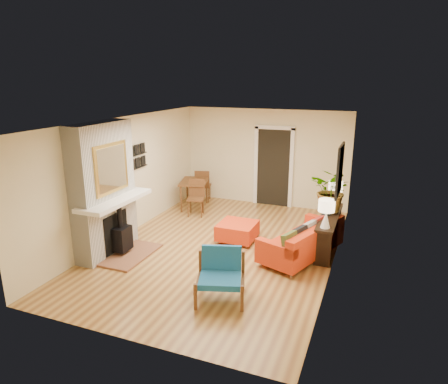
{
  "coord_description": "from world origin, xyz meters",
  "views": [
    {
      "loc": [
        2.85,
        -7.06,
        3.41
      ],
      "look_at": [
        0.0,
        0.2,
        1.15
      ],
      "focal_mm": 32.0,
      "sensor_mm": 36.0,
      "label": 1
    }
  ],
  "objects": [
    {
      "name": "dining_table",
      "position": [
        -1.58,
        2.23,
        0.6
      ],
      "size": [
        1.03,
        1.73,
        0.91
      ],
      "color": "brown",
      "rests_on": "ground"
    },
    {
      "name": "sofa",
      "position": [
        1.7,
        0.19,
        0.34
      ],
      "size": [
        1.45,
        2.11,
        0.77
      ],
      "color": "silver",
      "rests_on": "ground"
    },
    {
      "name": "ottoman",
      "position": [
        0.19,
        0.5,
        0.23
      ],
      "size": [
        0.78,
        0.78,
        0.39
      ],
      "color": "silver",
      "rests_on": "ground"
    },
    {
      "name": "console_table",
      "position": [
        2.07,
        0.77,
        0.58
      ],
      "size": [
        0.34,
        1.85,
        0.72
      ],
      "color": "black",
      "rests_on": "ground"
    },
    {
      "name": "blue_chair",
      "position": [
        0.71,
        -1.74,
        0.43
      ],
      "size": [
        0.94,
        0.93,
        0.79
      ],
      "color": "brown",
      "rests_on": "ground"
    },
    {
      "name": "houseplant",
      "position": [
        2.06,
        1.0,
        1.18
      ],
      "size": [
        1.04,
        0.98,
        0.92
      ],
      "primitive_type": "imported",
      "rotation": [
        0.0,
        0.0,
        -0.4
      ],
      "color": "#1E5919",
      "rests_on": "console_table"
    },
    {
      "name": "lamp_far",
      "position": [
        2.07,
        1.47,
        1.06
      ],
      "size": [
        0.3,
        0.3,
        0.54
      ],
      "color": "white",
      "rests_on": "console_table"
    },
    {
      "name": "lamp_near",
      "position": [
        2.07,
        0.05,
        1.06
      ],
      "size": [
        0.3,
        0.3,
        0.54
      ],
      "color": "white",
      "rests_on": "console_table"
    },
    {
      "name": "room_shell",
      "position": [
        0.6,
        2.63,
        1.24
      ],
      "size": [
        6.5,
        6.5,
        6.5
      ],
      "color": "#BB8E48",
      "rests_on": "ground"
    },
    {
      "name": "fireplace",
      "position": [
        -2.0,
        -1.0,
        1.24
      ],
      "size": [
        1.09,
        1.68,
        2.6
      ],
      "color": "white",
      "rests_on": "ground"
    }
  ]
}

